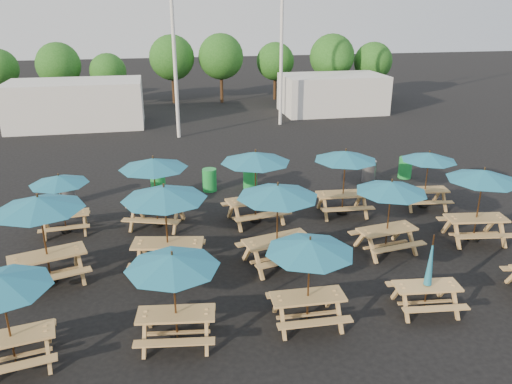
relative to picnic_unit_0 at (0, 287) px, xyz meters
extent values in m
plane|color=black|center=(6.49, 4.84, -1.92)|extent=(120.00, 120.00, 0.00)
cube|color=tan|center=(0.00, 0.00, -1.21)|extent=(1.82, 0.97, 0.06)
cube|color=tan|center=(0.11, -0.62, -1.48)|extent=(1.74, 0.55, 0.04)
cube|color=tan|center=(-0.11, 0.62, -1.48)|extent=(1.74, 0.55, 0.04)
cylinder|color=black|center=(0.00, 0.00, -1.87)|extent=(0.35, 0.35, 0.10)
cylinder|color=brown|center=(0.00, 0.00, -0.81)|extent=(0.04, 0.04, 2.21)
cube|color=tan|center=(0.12, 3.46, -1.10)|extent=(2.12, 1.32, 0.07)
cube|color=tan|center=(0.33, 2.77, -1.42)|extent=(1.98, 0.84, 0.04)
cube|color=tan|center=(-0.09, 4.16, -1.42)|extent=(1.98, 0.84, 0.04)
cylinder|color=black|center=(0.12, 3.46, -1.86)|extent=(0.40, 0.40, 0.11)
cylinder|color=brown|center=(0.12, 3.46, -0.65)|extent=(0.05, 0.05, 2.54)
cone|color=teal|center=(0.12, 3.46, 0.42)|extent=(2.95, 2.95, 0.35)
cube|color=tan|center=(0.05, 6.71, -1.26)|extent=(1.64, 0.76, 0.05)
cube|color=tan|center=(0.11, 6.13, -1.52)|extent=(1.61, 0.37, 0.04)
cube|color=tan|center=(0.00, 7.29, -1.52)|extent=(1.61, 0.37, 0.04)
cylinder|color=black|center=(0.05, 6.71, -1.87)|extent=(0.32, 0.32, 0.09)
cylinder|color=brown|center=(0.05, 6.71, -0.90)|extent=(0.04, 0.04, 2.04)
cone|color=teal|center=(0.05, 6.71, -0.04)|extent=(2.06, 2.06, 0.28)
cube|color=tan|center=(3.41, 0.15, -1.20)|extent=(1.81, 0.90, 0.06)
cube|color=tan|center=(3.33, -0.49, -1.48)|extent=(1.76, 0.47, 0.04)
cube|color=tan|center=(3.49, 0.78, -1.48)|extent=(1.76, 0.47, 0.04)
cylinder|color=black|center=(3.41, 0.15, -1.87)|extent=(0.35, 0.35, 0.10)
cylinder|color=brown|center=(3.41, 0.15, -0.80)|extent=(0.04, 0.04, 2.22)
cone|color=teal|center=(3.41, 0.15, 0.13)|extent=(2.33, 2.33, 0.31)
cube|color=tan|center=(3.35, 3.53, -1.10)|extent=(2.11, 1.14, 0.07)
cube|color=tan|center=(3.22, 2.81, -1.42)|extent=(2.01, 0.65, 0.04)
cube|color=tan|center=(3.49, 4.24, -1.42)|extent=(2.01, 0.65, 0.04)
cylinder|color=black|center=(3.35, 3.53, -1.86)|extent=(0.40, 0.40, 0.11)
cylinder|color=brown|center=(3.35, 3.53, -0.64)|extent=(0.05, 0.05, 2.55)
cone|color=teal|center=(3.35, 3.53, 0.44)|extent=(2.78, 2.78, 0.36)
cube|color=tan|center=(3.08, 6.64, -1.13)|extent=(2.06, 1.33, 0.06)
cube|color=tan|center=(2.85, 5.97, -1.44)|extent=(1.90, 0.87, 0.04)
cube|color=tan|center=(3.31, 7.31, -1.44)|extent=(1.90, 0.87, 0.04)
cylinder|color=black|center=(3.08, 6.64, -1.86)|extent=(0.38, 0.38, 0.11)
cylinder|color=brown|center=(3.08, 6.64, -0.69)|extent=(0.05, 0.05, 2.46)
cone|color=teal|center=(3.08, 6.64, 0.35)|extent=(2.90, 2.90, 0.34)
cube|color=tan|center=(6.51, 0.23, -1.20)|extent=(1.76, 0.72, 0.06)
cube|color=tan|center=(6.49, -0.41, -1.48)|extent=(1.75, 0.28, 0.04)
cube|color=tan|center=(6.52, 0.88, -1.48)|extent=(1.75, 0.28, 0.04)
cylinder|color=black|center=(6.51, 0.23, -1.87)|extent=(0.35, 0.35, 0.10)
cylinder|color=brown|center=(6.51, 0.23, -0.80)|extent=(0.04, 0.04, 2.23)
cone|color=teal|center=(6.51, 0.23, 0.14)|extent=(2.13, 2.13, 0.31)
cube|color=tan|center=(6.47, 3.17, -1.11)|extent=(2.08, 1.19, 0.07)
cube|color=tan|center=(6.63, 2.47, -1.43)|extent=(1.97, 0.71, 0.04)
cube|color=tan|center=(6.30, 3.87, -1.43)|extent=(1.97, 0.71, 0.04)
cylinder|color=black|center=(6.47, 3.17, -1.86)|extent=(0.39, 0.39, 0.11)
cylinder|color=brown|center=(6.47, 3.17, -0.66)|extent=(0.05, 0.05, 2.50)
cone|color=teal|center=(6.47, 3.17, 0.39)|extent=(2.80, 2.80, 0.35)
cube|color=tan|center=(6.47, 6.33, -1.09)|extent=(2.11, 1.11, 0.07)
cube|color=tan|center=(6.59, 5.61, -1.41)|extent=(2.03, 0.61, 0.04)
cube|color=tan|center=(6.35, 7.06, -1.41)|extent=(2.03, 0.61, 0.04)
cylinder|color=black|center=(6.47, 6.33, -1.86)|extent=(0.40, 0.40, 0.11)
cylinder|color=brown|center=(6.47, 6.33, -0.63)|extent=(0.05, 0.05, 2.57)
cone|color=teal|center=(6.47, 6.33, 0.45)|extent=(2.76, 2.76, 0.36)
cube|color=tan|center=(9.57, 0.19, -1.25)|extent=(1.67, 0.80, 0.05)
cube|color=tan|center=(9.50, -0.40, -1.51)|extent=(1.63, 0.39, 0.04)
cube|color=tan|center=(9.63, 0.78, -1.51)|extent=(1.63, 0.39, 0.04)
cylinder|color=black|center=(9.57, 0.19, -1.87)|extent=(0.32, 0.32, 0.09)
cylinder|color=brown|center=(9.57, 0.19, -0.88)|extent=(0.04, 0.04, 2.06)
cone|color=teal|center=(9.57, 0.19, -0.53)|extent=(0.20, 0.20, 1.35)
cube|color=tan|center=(9.97, 3.32, -1.17)|extent=(1.89, 0.97, 0.06)
cube|color=tan|center=(10.07, 2.67, -1.46)|extent=(1.82, 0.52, 0.04)
cube|color=tan|center=(9.87, 3.97, -1.46)|extent=(1.82, 0.52, 0.04)
cylinder|color=black|center=(9.97, 3.32, -1.87)|extent=(0.36, 0.36, 0.10)
cylinder|color=brown|center=(9.97, 3.32, -0.76)|extent=(0.04, 0.04, 2.31)
cone|color=teal|center=(9.97, 3.32, 0.21)|extent=(2.45, 2.45, 0.32)
cube|color=tan|center=(9.70, 6.37, -1.14)|extent=(1.93, 0.86, 0.06)
cube|color=tan|center=(9.65, 5.69, -1.45)|extent=(1.89, 0.39, 0.04)
cube|color=tan|center=(9.75, 7.06, -1.45)|extent=(1.89, 0.39, 0.04)
cylinder|color=black|center=(9.70, 6.37, -1.86)|extent=(0.38, 0.38, 0.10)
cylinder|color=brown|center=(9.70, 6.37, -0.71)|extent=(0.05, 0.05, 2.40)
cone|color=teal|center=(9.70, 6.37, 0.30)|extent=(2.39, 2.39, 0.33)
cube|color=tan|center=(13.11, 3.46, -1.14)|extent=(1.98, 0.99, 0.06)
cube|color=tan|center=(13.01, 2.77, -1.44)|extent=(1.91, 0.52, 0.04)
cube|color=tan|center=(13.20, 4.15, -1.44)|extent=(1.91, 0.52, 0.04)
cylinder|color=black|center=(13.11, 3.46, -1.86)|extent=(0.38, 0.38, 0.11)
cylinder|color=brown|center=(13.11, 3.46, -0.70)|extent=(0.05, 0.05, 2.42)
cone|color=teal|center=(13.11, 3.46, 0.32)|extent=(2.54, 2.54, 0.34)
cube|color=tan|center=(12.95, 6.38, -1.22)|extent=(1.76, 0.88, 0.06)
cube|color=tan|center=(12.86, 5.77, -1.49)|extent=(1.70, 0.46, 0.04)
cube|color=tan|center=(13.03, 7.00, -1.49)|extent=(1.70, 0.46, 0.04)
cylinder|color=black|center=(12.95, 6.38, -1.87)|extent=(0.34, 0.34, 0.09)
cylinder|color=brown|center=(12.95, 6.38, -0.84)|extent=(0.04, 0.04, 2.15)
cone|color=teal|center=(12.95, 6.38, 0.07)|extent=(2.26, 2.26, 0.30)
cylinder|color=gray|center=(-0.26, 9.42, -1.45)|extent=(0.58, 0.58, 0.92)
cylinder|color=green|center=(3.17, 9.31, -1.45)|extent=(0.58, 0.58, 0.92)
cylinder|color=green|center=(5.24, 9.74, -1.45)|extent=(0.58, 0.58, 0.92)
cylinder|color=green|center=(6.92, 9.73, -1.45)|extent=(0.58, 0.58, 0.92)
cylinder|color=gray|center=(12.09, 9.51, -1.45)|extent=(0.58, 0.58, 0.92)
cylinder|color=green|center=(13.85, 9.66, -1.45)|extent=(0.58, 0.58, 0.92)
cylinder|color=silver|center=(4.49, 18.84, 4.08)|extent=(0.20, 0.20, 12.00)
cylinder|color=silver|center=(10.99, 20.84, 4.08)|extent=(0.20, 0.20, 12.00)
cube|color=silver|center=(-1.51, 22.84, -0.52)|extent=(8.00, 4.00, 2.80)
cube|color=silver|center=(15.49, 23.84, -0.62)|extent=(7.00, 4.00, 2.60)
cylinder|color=#382314|center=(-7.58, 30.09, -0.96)|extent=(0.24, 0.24, 1.92)
cylinder|color=#382314|center=(-3.25, 28.75, -0.85)|extent=(0.24, 0.24, 2.14)
sphere|color=#1E5919|center=(-3.25, 28.75, 1.24)|extent=(3.11, 3.11, 3.11)
cylinder|color=#382314|center=(0.10, 28.50, -1.02)|extent=(0.24, 0.24, 1.78)
sphere|color=#1E5919|center=(0.10, 28.50, 0.72)|extent=(2.59, 2.59, 2.59)
cylinder|color=#382314|center=(4.74, 29.56, -0.76)|extent=(0.24, 0.24, 2.31)
sphere|color=#1E5919|center=(4.74, 29.56, 1.50)|extent=(3.36, 3.36, 3.36)
cylinder|color=#382314|center=(8.39, 29.10, -0.74)|extent=(0.24, 0.24, 2.35)
sphere|color=#1E5919|center=(8.39, 29.10, 1.55)|extent=(3.41, 3.41, 3.41)
cylinder|color=#382314|center=(12.71, 29.52, -0.91)|extent=(0.24, 0.24, 2.02)
sphere|color=#1E5919|center=(12.71, 29.52, 1.07)|extent=(2.94, 2.94, 2.94)
cylinder|color=#382314|center=(16.72, 27.74, -0.75)|extent=(0.24, 0.24, 2.32)
sphere|color=#1E5919|center=(16.72, 27.74, 1.52)|extent=(3.38, 3.38, 3.38)
cylinder|color=#382314|center=(20.12, 27.77, -0.90)|extent=(0.24, 0.24, 2.03)
sphere|color=#1E5919|center=(20.12, 27.77, 1.08)|extent=(2.95, 2.95, 2.95)
camera|label=1|loc=(3.29, -9.46, 5.28)|focal=35.00mm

